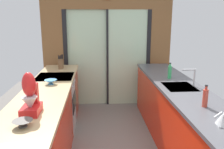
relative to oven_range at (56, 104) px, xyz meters
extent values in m
cube|color=slate|center=(0.91, -0.65, -0.47)|extent=(5.04, 7.60, 0.02)
cube|color=#B2D1AD|center=(0.49, 1.17, 0.54)|extent=(0.80, 0.02, 2.00)
cube|color=#B2D1AD|center=(1.33, 1.13, 0.54)|extent=(0.80, 0.02, 2.00)
cube|color=black|center=(0.05, 1.15, 0.54)|extent=(0.08, 0.10, 2.00)
cube|color=black|center=(1.77, 1.15, 0.54)|extent=(0.08, 0.10, 2.00)
cube|color=black|center=(0.91, 1.15, 0.54)|extent=(0.04, 0.10, 2.00)
cube|color=brown|center=(-0.20, 1.15, 0.54)|extent=(0.42, 0.08, 2.00)
cube|color=brown|center=(2.02, 1.15, 0.54)|extent=(0.42, 0.08, 2.00)
cube|color=red|center=(0.00, 0.63, -0.02)|extent=(0.58, 0.65, 0.88)
cube|color=tan|center=(0.00, -0.95, 0.44)|extent=(0.62, 3.80, 0.04)
cube|color=red|center=(1.82, -0.95, -0.02)|extent=(0.58, 3.80, 0.88)
cube|color=#4C4C51|center=(1.82, -0.95, 0.44)|extent=(0.62, 3.80, 0.04)
cube|color=#B7BABC|center=(1.80, -0.70, 0.44)|extent=(0.40, 0.48, 0.05)
cylinder|color=#B7BABC|center=(2.00, -0.70, 0.59)|extent=(0.02, 0.02, 0.24)
cylinder|color=#B7BABC|center=(1.91, -0.70, 0.70)|extent=(0.18, 0.02, 0.02)
cube|color=#B7BABC|center=(0.00, 0.00, -0.02)|extent=(0.58, 0.60, 0.88)
cube|color=black|center=(0.29, 0.00, 0.02)|extent=(0.01, 0.48, 0.28)
cube|color=black|center=(0.00, 0.00, 0.45)|extent=(0.58, 0.60, 0.03)
cylinder|color=#B7BABC|center=(0.30, -0.18, 0.34)|extent=(0.02, 0.04, 0.04)
cylinder|color=#B7BABC|center=(0.30, 0.00, 0.34)|extent=(0.02, 0.04, 0.04)
cylinder|color=#B7BABC|center=(0.30, 0.18, 0.34)|extent=(0.02, 0.04, 0.04)
cylinder|color=#514C47|center=(0.02, -1.79, 0.47)|extent=(0.08, 0.08, 0.01)
cone|color=#514C47|center=(0.02, -1.79, 0.50)|extent=(0.17, 0.17, 0.05)
cylinder|color=teal|center=(0.02, -0.46, 0.47)|extent=(0.08, 0.08, 0.01)
cone|color=teal|center=(0.02, -0.46, 0.50)|extent=(0.17, 0.17, 0.06)
cube|color=brown|center=(0.02, 0.60, 0.56)|extent=(0.08, 0.14, 0.19)
cylinder|color=black|center=(-0.02, 0.60, 0.68)|extent=(0.02, 0.02, 0.08)
cylinder|color=black|center=(0.00, 0.60, 0.67)|extent=(0.02, 0.02, 0.06)
cylinder|color=black|center=(0.02, 0.60, 0.68)|extent=(0.02, 0.02, 0.08)
cylinder|color=black|center=(0.04, 0.60, 0.68)|extent=(0.02, 0.02, 0.09)
cylinder|color=black|center=(0.05, 0.60, 0.68)|extent=(0.02, 0.02, 0.09)
cube|color=red|center=(0.02, -1.50, 0.50)|extent=(0.17, 0.26, 0.08)
cube|color=red|center=(0.02, -1.40, 0.64)|extent=(0.10, 0.08, 0.20)
ellipsoid|color=red|center=(0.02, -1.51, 0.76)|extent=(0.13, 0.12, 0.24)
cone|color=#B7BABC|center=(0.02, -1.53, 0.58)|extent=(0.15, 0.15, 0.13)
cylinder|color=#B7BABC|center=(1.71, -1.88, 0.55)|extent=(0.08, 0.02, 0.07)
cylinder|color=#B23D2D|center=(1.80, -1.45, 0.56)|extent=(0.06, 0.06, 0.19)
cylinder|color=#B23D2D|center=(1.80, -1.45, 0.67)|extent=(0.03, 0.03, 0.04)
cylinder|color=black|center=(1.80, -1.45, 0.70)|extent=(0.03, 0.03, 0.01)
cylinder|color=#339E56|center=(1.80, -0.25, 0.56)|extent=(0.06, 0.06, 0.19)
cylinder|color=#339E56|center=(1.80, -0.25, 0.68)|extent=(0.03, 0.03, 0.04)
cylinder|color=black|center=(1.80, -0.25, 0.70)|extent=(0.03, 0.03, 0.01)
camera|label=1|loc=(0.65, -3.71, 1.38)|focal=37.60mm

